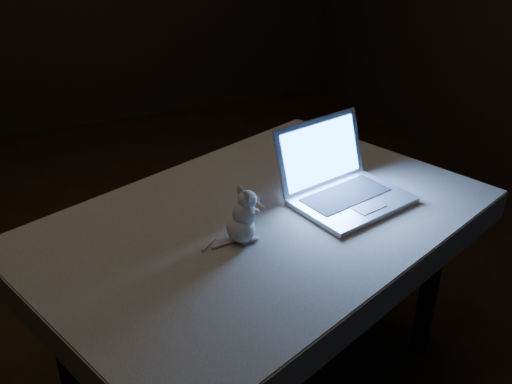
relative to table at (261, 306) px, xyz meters
name	(u,v)px	position (x,y,z in m)	size (l,w,h in m)	color
floor	(163,319)	(-0.24, 0.50, -0.37)	(5.00, 5.00, 0.00)	black
table	(261,306)	(0.00, 0.00, 0.00)	(1.37, 0.88, 0.73)	black
tablecloth	(283,234)	(0.05, -0.05, 0.32)	(1.48, 0.99, 0.10)	#B9B199
laptop	(355,170)	(0.32, -0.05, 0.50)	(0.37, 0.33, 0.25)	silver
plush_mouse	(241,216)	(-0.12, -0.10, 0.46)	(0.13, 0.13, 0.17)	silver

